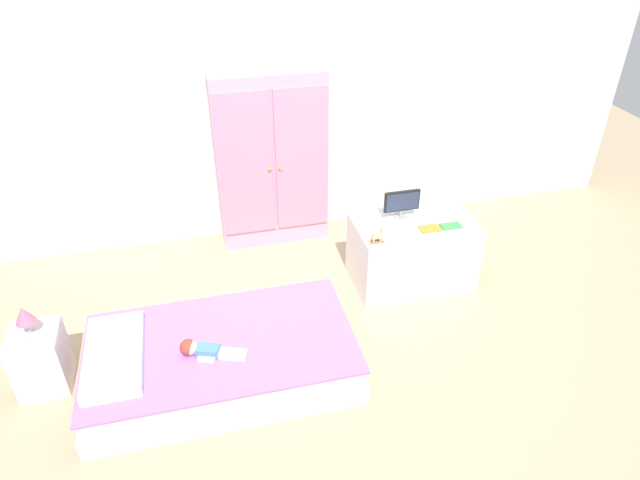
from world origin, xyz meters
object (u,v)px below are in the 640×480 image
object	(u,v)px
book_orange	(430,229)
tv_stand	(412,252)
nightstand	(41,360)
doll	(201,350)
tv_monitor	(402,203)
bed	(222,358)
wardrobe	(272,161)
book_green	(451,226)
rocking_horse_toy	(378,235)
table_lamp	(24,316)

from	to	relation	value
book_orange	tv_stand	bearing A→B (deg)	119.09
tv_stand	nightstand	bearing A→B (deg)	-169.82
doll	book_orange	size ratio (longest dim) A/B	2.59
tv_monitor	nightstand	bearing A→B (deg)	-167.51
bed	tv_monitor	xyz separation A→B (m)	(1.39, 0.71, 0.51)
wardrobe	doll	bearing A→B (deg)	-114.52
bed	nightstand	xyz separation A→B (m)	(-1.04, 0.17, 0.07)
nightstand	book_orange	bearing A→B (deg)	7.41
tv_stand	book_green	distance (m)	0.36
bed	doll	distance (m)	0.22
tv_stand	book_green	size ratio (longest dim) A/B	5.87
book_green	book_orange	bearing A→B (deg)	180.00
nightstand	tv_monitor	distance (m)	2.53
doll	book_orange	distance (m)	1.76
book_green	nightstand	bearing A→B (deg)	-173.02
rocking_horse_toy	bed	bearing A→B (deg)	-158.53
book_orange	book_green	distance (m)	0.16
table_lamp	wardrobe	world-z (taller)	wardrobe
book_green	doll	bearing A→B (deg)	-162.19
nightstand	tv_stand	bearing A→B (deg)	10.18
rocking_horse_toy	tv_monitor	bearing A→B (deg)	45.08
tv_stand	tv_monitor	size ratio (longest dim) A/B	3.29
tv_stand	rocking_horse_toy	xyz separation A→B (m)	(-0.34, -0.18, 0.31)
book_green	rocking_horse_toy	bearing A→B (deg)	-173.75
doll	tv_monitor	bearing A→B (deg)	27.51
doll	tv_stand	world-z (taller)	tv_stand
doll	tv_stand	distance (m)	1.73
bed	nightstand	world-z (taller)	nightstand
wardrobe	book_green	distance (m)	1.48
doll	nightstand	xyz separation A→B (m)	(-0.92, 0.25, -0.10)
wardrobe	tv_stand	size ratio (longest dim) A/B	1.64
tv_stand	book_orange	bearing A→B (deg)	-60.91
doll	rocking_horse_toy	xyz separation A→B (m)	(1.24, 0.52, 0.27)
book_green	table_lamp	bearing A→B (deg)	-173.02
table_lamp	rocking_horse_toy	xyz separation A→B (m)	(2.17, 0.27, 0.03)
rocking_horse_toy	book_green	distance (m)	0.57
doll	wardrobe	distance (m)	1.74
book_orange	rocking_horse_toy	bearing A→B (deg)	-171.33
table_lamp	nightstand	bearing A→B (deg)	90.00
doll	bed	bearing A→B (deg)	33.17
doll	nightstand	distance (m)	0.96
wardrobe	book_green	bearing A→B (deg)	-40.88
bed	table_lamp	world-z (taller)	table_lamp
tv_stand	book_orange	xyz separation A→B (m)	(0.06, -0.12, 0.26)
nightstand	wardrobe	bearing A→B (deg)	38.47
table_lamp	wardrobe	distance (m)	2.08
tv_monitor	book_orange	xyz separation A→B (m)	(0.14, -0.20, -0.12)
nightstand	tv_stand	size ratio (longest dim) A/B	0.47
bed	book_orange	distance (m)	1.66
doll	rocking_horse_toy	size ratio (longest dim) A/B	3.19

